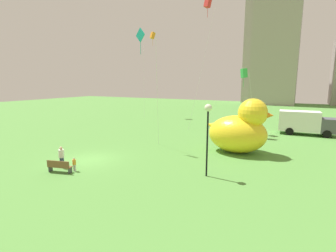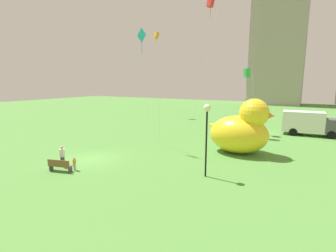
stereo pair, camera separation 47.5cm
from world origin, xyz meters
name	(u,v)px [view 1 (the left image)]	position (x,y,z in m)	size (l,w,h in m)	color
ground_plane	(89,160)	(0.00, 0.00, 0.00)	(140.00, 140.00, 0.00)	#528D3C
park_bench	(59,166)	(0.29, -3.11, 0.48)	(1.79, 0.90, 0.90)	brown
person_adult	(61,156)	(-0.43, -2.30, 0.89)	(0.40, 0.40, 1.62)	#38476B
person_child	(74,164)	(1.00, -2.40, 0.55)	(0.24, 0.24, 1.00)	silver
giant_inflatable_duck	(240,130)	(10.43, 8.05, 2.11)	(5.97, 3.83, 4.95)	yellow
lamppost	(208,121)	(9.73, 1.11, 3.83)	(0.49, 0.49, 4.93)	black
box_truck	(305,123)	(15.84, 19.72, 1.45)	(6.35, 2.66, 2.85)	white
city_skyline	(309,41)	(16.18, 66.70, 17.47)	(42.33, 18.28, 40.68)	#9E938C
kite_orange	(152,36)	(-9.04, 25.24, 14.38)	(2.83, 2.88, 15.13)	silver
kite_red	(208,4)	(4.45, 15.64, 15.48)	(2.83, 2.80, 16.23)	silver
kite_green	(244,73)	(8.75, 17.27, 7.38)	(1.97, 2.38, 8.00)	silver
kite_teal	(142,40)	(1.89, 5.28, 10.06)	(2.62, 2.69, 11.16)	silver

